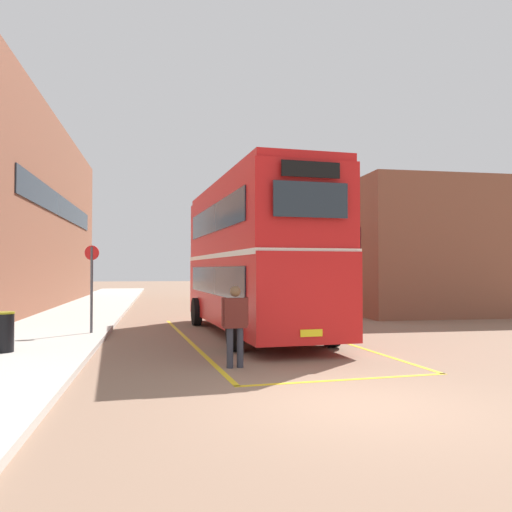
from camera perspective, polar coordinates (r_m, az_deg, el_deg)
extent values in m
plane|color=#846651|center=(22.37, -2.78, -6.68)|extent=(135.60, 135.60, 0.00)
cube|color=#B2ADA3|center=(24.82, -18.67, -5.92)|extent=(4.00, 57.60, 0.14)
cube|color=brown|center=(30.59, -25.21, 3.97)|extent=(5.35, 24.72, 9.71)
cube|color=#232D38|center=(30.06, -20.19, 4.94)|extent=(0.06, 18.79, 1.10)
cube|color=brown|center=(29.73, 14.21, 0.45)|extent=(7.83, 15.21, 6.00)
cube|color=#232D38|center=(28.33, 6.93, 1.12)|extent=(0.06, 11.56, 1.10)
cylinder|color=black|center=(19.33, -6.46, -6.01)|extent=(0.37, 1.02, 1.00)
cylinder|color=black|center=(19.89, 1.02, -5.89)|extent=(0.37, 1.02, 1.00)
cylinder|color=black|center=(13.28, -2.32, -8.12)|extent=(0.37, 1.02, 1.00)
cylinder|color=black|center=(14.10, 8.15, -7.72)|extent=(0.37, 1.02, 1.00)
cube|color=red|center=(16.52, -0.32, -3.68)|extent=(3.38, 10.14, 2.10)
cube|color=red|center=(16.57, -0.32, 3.60)|extent=(3.36, 9.95, 2.10)
cube|color=red|center=(16.71, -0.32, 7.53)|extent=(3.25, 9.84, 0.20)
cube|color=white|center=(16.51, -0.32, -0.04)|extent=(3.40, 10.05, 0.14)
cube|color=#232D38|center=(16.23, -4.70, -2.65)|extent=(0.74, 8.14, 0.84)
cube|color=#232D38|center=(16.30, -4.69, 4.04)|extent=(0.74, 8.14, 0.84)
cube|color=#232D38|center=(16.89, 3.90, -2.61)|extent=(0.74, 8.14, 0.84)
cube|color=#232D38|center=(16.95, 3.89, 3.83)|extent=(0.74, 8.14, 0.84)
cube|color=#232D38|center=(11.85, 5.98, 6.10)|extent=(1.77, 0.19, 0.80)
cube|color=black|center=(11.96, 5.98, 9.33)|extent=(1.39, 0.16, 0.36)
cube|color=#232D38|center=(21.38, -3.79, -2.09)|extent=(2.02, 0.21, 1.00)
cube|color=yellow|center=(11.83, 6.02, -8.31)|extent=(0.52, 0.07, 0.16)
cylinder|color=black|center=(37.43, -1.79, -3.86)|extent=(0.36, 0.94, 0.92)
cylinder|color=black|center=(37.61, 1.89, -3.85)|extent=(0.36, 0.94, 0.92)
cylinder|color=black|center=(31.58, -1.35, -4.31)|extent=(0.36, 0.94, 0.92)
cylinder|color=black|center=(31.79, 3.01, -4.29)|extent=(0.36, 0.94, 0.92)
cube|color=gold|center=(34.55, 0.41, -2.17)|extent=(3.36, 9.96, 2.60)
cube|color=silver|center=(34.56, 0.41, 0.09)|extent=(3.18, 9.56, 0.12)
cube|color=#232D38|center=(34.47, -1.55, -1.59)|extent=(0.87, 7.77, 0.96)
cube|color=#232D38|center=(34.66, 2.37, -1.59)|extent=(0.87, 7.77, 0.96)
cube|color=#232D38|center=(39.44, -0.16, -1.64)|extent=(1.86, 0.24, 1.10)
cylinder|color=#2D2D38|center=(11.10, -1.74, -9.90)|extent=(0.14, 0.14, 0.83)
cylinder|color=#2D2D38|center=(11.06, -2.85, -9.94)|extent=(0.14, 0.14, 0.83)
cube|color=#591E19|center=(11.00, -2.29, -6.19)|extent=(0.50, 0.26, 0.62)
cylinder|color=#591E19|center=(11.05, -1.06, -6.01)|extent=(0.09, 0.09, 0.59)
cylinder|color=#591E19|center=(10.95, -3.53, -6.05)|extent=(0.09, 0.09, 0.59)
sphere|color=brown|center=(10.95, -2.26, -3.85)|extent=(0.22, 0.22, 0.22)
cylinder|color=black|center=(13.51, -25.65, -7.53)|extent=(0.43, 0.43, 0.88)
cylinder|color=olive|center=(13.47, -25.63, -5.58)|extent=(0.46, 0.46, 0.04)
cylinder|color=#4C4C51|center=(16.56, -17.40, -3.50)|extent=(0.08, 0.08, 2.58)
cylinder|color=red|center=(16.55, -17.37, 0.34)|extent=(0.43, 0.14, 0.44)
cube|color=gold|center=(15.24, -7.26, -9.13)|extent=(1.15, 11.93, 0.01)
cube|color=gold|center=(16.33, 7.39, -8.61)|extent=(1.15, 11.93, 0.01)
cube|color=gold|center=(10.11, 9.74, -13.08)|extent=(4.24, 0.49, 0.01)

